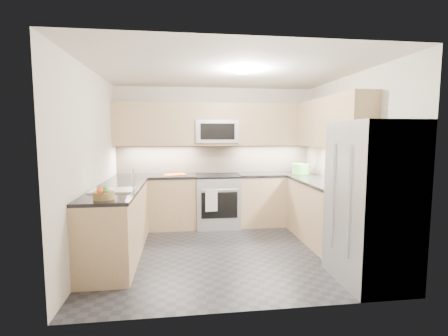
# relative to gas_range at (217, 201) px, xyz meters

# --- Properties ---
(floor) EXTENTS (3.60, 3.20, 0.00)m
(floor) POSITION_rel_gas_range_xyz_m (0.00, -1.28, -0.46)
(floor) COLOR black
(floor) RESTS_ON ground
(ceiling) EXTENTS (3.60, 3.20, 0.02)m
(ceiling) POSITION_rel_gas_range_xyz_m (0.00, -1.28, 2.04)
(ceiling) COLOR beige
(ceiling) RESTS_ON wall_back
(wall_back) EXTENTS (3.60, 0.02, 2.50)m
(wall_back) POSITION_rel_gas_range_xyz_m (0.00, 0.32, 0.79)
(wall_back) COLOR beige
(wall_back) RESTS_ON floor
(wall_front) EXTENTS (3.60, 0.02, 2.50)m
(wall_front) POSITION_rel_gas_range_xyz_m (0.00, -2.88, 0.79)
(wall_front) COLOR beige
(wall_front) RESTS_ON floor
(wall_left) EXTENTS (0.02, 3.20, 2.50)m
(wall_left) POSITION_rel_gas_range_xyz_m (-1.80, -1.28, 0.79)
(wall_left) COLOR beige
(wall_left) RESTS_ON floor
(wall_right) EXTENTS (0.02, 3.20, 2.50)m
(wall_right) POSITION_rel_gas_range_xyz_m (1.80, -1.28, 0.79)
(wall_right) COLOR beige
(wall_right) RESTS_ON floor
(base_cab_back_left) EXTENTS (1.42, 0.60, 0.90)m
(base_cab_back_left) POSITION_rel_gas_range_xyz_m (-1.09, 0.02, -0.01)
(base_cab_back_left) COLOR tan
(base_cab_back_left) RESTS_ON floor
(base_cab_back_right) EXTENTS (1.42, 0.60, 0.90)m
(base_cab_back_right) POSITION_rel_gas_range_xyz_m (1.09, 0.02, -0.01)
(base_cab_back_right) COLOR tan
(base_cab_back_right) RESTS_ON floor
(base_cab_right) EXTENTS (0.60, 1.70, 0.90)m
(base_cab_right) POSITION_rel_gas_range_xyz_m (1.50, -1.12, -0.01)
(base_cab_right) COLOR tan
(base_cab_right) RESTS_ON floor
(base_cab_peninsula) EXTENTS (0.60, 2.00, 0.90)m
(base_cab_peninsula) POSITION_rel_gas_range_xyz_m (-1.50, -1.28, -0.01)
(base_cab_peninsula) COLOR tan
(base_cab_peninsula) RESTS_ON floor
(countertop_back_left) EXTENTS (1.42, 0.63, 0.04)m
(countertop_back_left) POSITION_rel_gas_range_xyz_m (-1.09, 0.02, 0.47)
(countertop_back_left) COLOR black
(countertop_back_left) RESTS_ON base_cab_back_left
(countertop_back_right) EXTENTS (1.42, 0.63, 0.04)m
(countertop_back_right) POSITION_rel_gas_range_xyz_m (1.09, 0.02, 0.47)
(countertop_back_right) COLOR black
(countertop_back_right) RESTS_ON base_cab_back_right
(countertop_right) EXTENTS (0.63, 1.70, 0.04)m
(countertop_right) POSITION_rel_gas_range_xyz_m (1.50, -1.12, 0.47)
(countertop_right) COLOR black
(countertop_right) RESTS_ON base_cab_right
(countertop_peninsula) EXTENTS (0.63, 2.00, 0.04)m
(countertop_peninsula) POSITION_rel_gas_range_xyz_m (-1.50, -1.28, 0.47)
(countertop_peninsula) COLOR black
(countertop_peninsula) RESTS_ON base_cab_peninsula
(upper_cab_back) EXTENTS (3.60, 0.35, 0.75)m
(upper_cab_back) POSITION_rel_gas_range_xyz_m (0.00, 0.15, 1.37)
(upper_cab_back) COLOR tan
(upper_cab_back) RESTS_ON wall_back
(upper_cab_right) EXTENTS (0.35, 1.95, 0.75)m
(upper_cab_right) POSITION_rel_gas_range_xyz_m (1.62, -1.00, 1.37)
(upper_cab_right) COLOR tan
(upper_cab_right) RESTS_ON wall_right
(backsplash_back) EXTENTS (3.60, 0.01, 0.51)m
(backsplash_back) POSITION_rel_gas_range_xyz_m (0.00, 0.32, 0.74)
(backsplash_back) COLOR tan
(backsplash_back) RESTS_ON wall_back
(backsplash_right) EXTENTS (0.01, 2.30, 0.51)m
(backsplash_right) POSITION_rel_gas_range_xyz_m (1.80, -0.82, 0.74)
(backsplash_right) COLOR tan
(backsplash_right) RESTS_ON wall_right
(gas_range) EXTENTS (0.76, 0.65, 0.91)m
(gas_range) POSITION_rel_gas_range_xyz_m (0.00, 0.00, 0.00)
(gas_range) COLOR #A6AAAE
(gas_range) RESTS_ON floor
(range_cooktop) EXTENTS (0.76, 0.65, 0.03)m
(range_cooktop) POSITION_rel_gas_range_xyz_m (0.00, 0.00, 0.46)
(range_cooktop) COLOR black
(range_cooktop) RESTS_ON gas_range
(oven_door_glass) EXTENTS (0.62, 0.02, 0.45)m
(oven_door_glass) POSITION_rel_gas_range_xyz_m (0.00, -0.33, -0.01)
(oven_door_glass) COLOR black
(oven_door_glass) RESTS_ON gas_range
(oven_handle) EXTENTS (0.60, 0.02, 0.02)m
(oven_handle) POSITION_rel_gas_range_xyz_m (0.00, -0.35, 0.26)
(oven_handle) COLOR #B2B5BA
(oven_handle) RESTS_ON gas_range
(microwave) EXTENTS (0.76, 0.40, 0.40)m
(microwave) POSITION_rel_gas_range_xyz_m (0.00, 0.12, 1.24)
(microwave) COLOR #A5A6AD
(microwave) RESTS_ON upper_cab_back
(microwave_door) EXTENTS (0.60, 0.01, 0.28)m
(microwave_door) POSITION_rel_gas_range_xyz_m (0.00, -0.08, 1.24)
(microwave_door) COLOR black
(microwave_door) RESTS_ON microwave
(refrigerator) EXTENTS (0.70, 0.90, 1.80)m
(refrigerator) POSITION_rel_gas_range_xyz_m (1.45, -2.43, 0.45)
(refrigerator) COLOR #A7ABAF
(refrigerator) RESTS_ON floor
(fridge_handle_left) EXTENTS (0.02, 0.02, 1.20)m
(fridge_handle_left) POSITION_rel_gas_range_xyz_m (1.08, -2.61, 0.49)
(fridge_handle_left) COLOR #B2B5BA
(fridge_handle_left) RESTS_ON refrigerator
(fridge_handle_right) EXTENTS (0.02, 0.02, 1.20)m
(fridge_handle_right) POSITION_rel_gas_range_xyz_m (1.08, -2.25, 0.49)
(fridge_handle_right) COLOR #B2B5BA
(fridge_handle_right) RESTS_ON refrigerator
(sink_basin) EXTENTS (0.52, 0.38, 0.16)m
(sink_basin) POSITION_rel_gas_range_xyz_m (-1.50, -1.53, 0.42)
(sink_basin) COLOR white
(sink_basin) RESTS_ON base_cab_peninsula
(faucet) EXTENTS (0.03, 0.03, 0.28)m
(faucet) POSITION_rel_gas_range_xyz_m (-1.24, -1.53, 0.62)
(faucet) COLOR silver
(faucet) RESTS_ON countertop_peninsula
(utensil_bowl) EXTENTS (0.33, 0.33, 0.18)m
(utensil_bowl) POSITION_rel_gas_range_xyz_m (1.52, -0.09, 0.57)
(utensil_bowl) COLOR #69C655
(utensil_bowl) RESTS_ON countertop_back_right
(cutting_board) EXTENTS (0.42, 0.34, 0.01)m
(cutting_board) POSITION_rel_gas_range_xyz_m (-0.74, 0.03, 0.49)
(cutting_board) COLOR #E65C15
(cutting_board) RESTS_ON countertop_back_left
(fruit_basket) EXTENTS (0.23, 0.23, 0.08)m
(fruit_basket) POSITION_rel_gas_range_xyz_m (-1.49, -2.04, 0.53)
(fruit_basket) COLOR olive
(fruit_basket) RESTS_ON countertop_peninsula
(fruit_apple) EXTENTS (0.07, 0.07, 0.07)m
(fruit_apple) POSITION_rel_gas_range_xyz_m (-1.51, -2.09, 0.60)
(fruit_apple) COLOR red
(fruit_apple) RESTS_ON fruit_basket
(fruit_pear) EXTENTS (0.08, 0.08, 0.08)m
(fruit_pear) POSITION_rel_gas_range_xyz_m (-1.45, -2.08, 0.60)
(fruit_pear) COLOR #59B54D
(fruit_pear) RESTS_ON fruit_basket
(dish_towel_check) EXTENTS (0.20, 0.04, 0.38)m
(dish_towel_check) POSITION_rel_gas_range_xyz_m (-0.14, -0.37, 0.10)
(dish_towel_check) COLOR silver
(dish_towel_check) RESTS_ON oven_handle
(fruit_orange) EXTENTS (0.07, 0.07, 0.07)m
(fruit_orange) POSITION_rel_gas_range_xyz_m (-1.50, -2.15, 0.60)
(fruit_orange) COLOR #E85319
(fruit_orange) RESTS_ON fruit_basket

